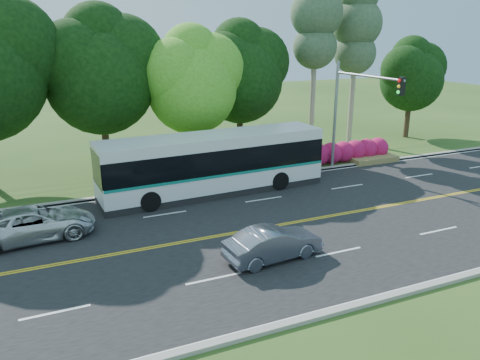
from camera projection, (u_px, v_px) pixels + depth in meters
name	position (u px, v px, depth m)	size (l,w,h in m)	color
ground	(305.00, 221.00, 22.61)	(120.00, 120.00, 0.00)	#2B4B19
road	(305.00, 221.00, 22.61)	(60.00, 14.00, 0.02)	black
curb_north	(245.00, 179.00, 28.84)	(60.00, 0.30, 0.15)	gray
curb_south	(411.00, 291.00, 16.34)	(60.00, 0.30, 0.15)	gray
grass_verge	(233.00, 172.00, 30.47)	(60.00, 4.00, 0.10)	#2B4B19
lane_markings	(303.00, 221.00, 22.57)	(57.60, 13.82, 0.00)	gold
tree_row	(138.00, 66.00, 29.24)	(44.70, 9.10, 13.84)	black
bougainvillea_hedge	(334.00, 154.00, 32.26)	(9.50, 2.25, 1.50)	#A90E42
traffic_signal	(354.00, 102.00, 28.40)	(0.42, 6.10, 7.00)	gray
transit_bus	(214.00, 164.00, 26.13)	(12.89, 3.45, 3.34)	silver
sedan	(273.00, 244.00, 18.59)	(1.40, 4.02, 1.33)	slate
suv	(34.00, 223.00, 20.43)	(2.38, 5.17, 1.44)	silver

